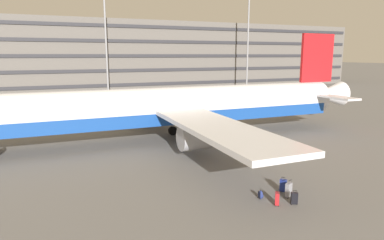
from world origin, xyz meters
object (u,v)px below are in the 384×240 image
Objects in this scene: suitcase_black at (294,198)px; backpack_scuffed at (261,195)px; airliner at (167,108)px; suitcase_teal at (283,185)px; suitcase_large at (277,198)px; suitcase_small at (289,190)px.

backpack_scuffed is (-1.29, 1.31, -0.12)m from suitcase_black.
suitcase_teal is (2.36, -14.99, -2.69)m from airliner.
airliner is 52.43× the size of suitcase_black.
suitcase_teal is at bearing 10.81° from backpack_scuffed.
suitcase_teal reaches higher than backpack_scuffed.
suitcase_small is at bearing 27.06° from suitcase_large.
suitcase_large is 1.11m from backpack_scuffed.
backpack_scuffed is (-0.35, 1.04, -0.14)m from suitcase_large.
airliner is 16.97m from suitcase_black.
suitcase_large is (-0.94, 0.27, 0.02)m from suitcase_black.
suitcase_small is at bearing -82.11° from airliner.
airliner reaches higher than backpack_scuffed.
suitcase_teal is 1.85m from backpack_scuffed.
suitcase_teal is (0.18, 0.74, -0.03)m from suitcase_small.
suitcase_small is 1.90× the size of backpack_scuffed.
backpack_scuffed is at bearing 166.43° from suitcase_small.
suitcase_large is at bearing -86.82° from airliner.
backpack_scuffed is (-1.80, -0.34, -0.18)m from suitcase_teal.
suitcase_teal reaches higher than suitcase_black.
airliner is 78.37× the size of backpack_scuffed.
suitcase_small is 1.68m from backpack_scuffed.
suitcase_teal is at bearing 76.20° from suitcase_small.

